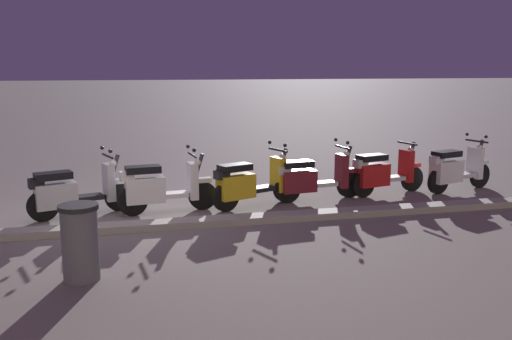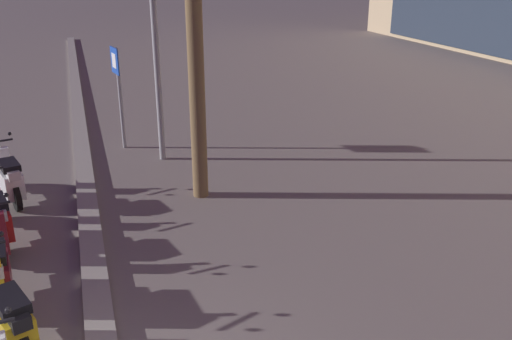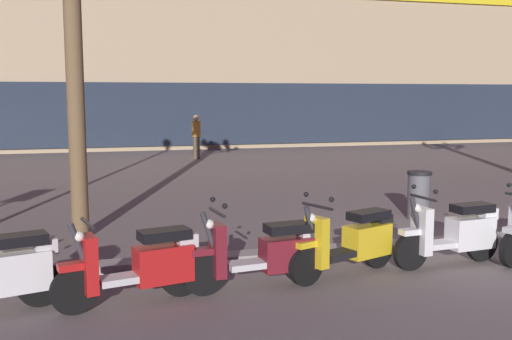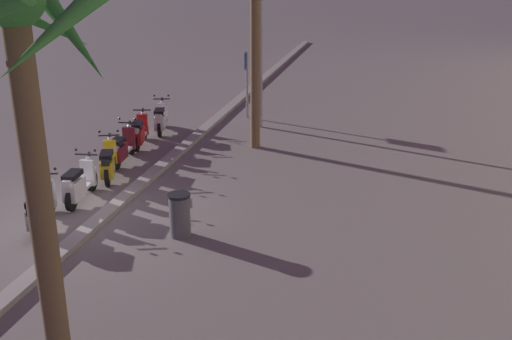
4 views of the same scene
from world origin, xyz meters
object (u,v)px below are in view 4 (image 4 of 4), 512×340
at_px(scooter_maroon_lead_nearest, 122,148).
at_px(scooter_white_last_in_row, 161,119).
at_px(scooter_silver_mid_rear, 41,209).
at_px(scooter_yellow_mid_front, 108,163).
at_px(palm_tree_by_mall_entrance, 24,90).
at_px(litter_bin, 180,215).
at_px(scooter_white_second_in_line, 79,184).
at_px(crossing_sign, 247,77).
at_px(scooter_red_gap_after_mid, 139,133).
at_px(street_lamp, 261,14).

bearing_deg(scooter_maroon_lead_nearest, scooter_white_last_in_row, -178.14).
bearing_deg(scooter_white_last_in_row, scooter_silver_mid_rear, 2.15).
distance_m(scooter_yellow_mid_front, palm_tree_by_mall_entrance, 9.07).
distance_m(scooter_silver_mid_rear, litter_bin, 3.07).
bearing_deg(scooter_white_second_in_line, palm_tree_by_mall_entrance, 26.91).
height_order(scooter_white_last_in_row, crossing_sign, crossing_sign).
height_order(scooter_white_second_in_line, litter_bin, scooter_white_second_in_line).
xyz_separation_m(scooter_red_gap_after_mid, street_lamp, (-3.09, 3.14, 3.35)).
xyz_separation_m(scooter_yellow_mid_front, litter_bin, (2.79, 3.02, 0.03)).
relative_size(scooter_yellow_mid_front, scooter_white_second_in_line, 1.00).
bearing_deg(palm_tree_by_mall_entrance, crossing_sign, -175.65).
relative_size(scooter_white_last_in_row, scooter_white_second_in_line, 0.98).
xyz_separation_m(scooter_white_last_in_row, crossing_sign, (-2.58, 2.32, 1.04)).
relative_size(litter_bin, street_lamp, 0.15).
xyz_separation_m(scooter_maroon_lead_nearest, scooter_white_second_in_line, (2.93, 0.27, 0.02)).
bearing_deg(street_lamp, crossing_sign, -145.21).
relative_size(scooter_yellow_mid_front, street_lamp, 0.29).
relative_size(scooter_yellow_mid_front, palm_tree_by_mall_entrance, 0.32).
relative_size(scooter_white_second_in_line, palm_tree_by_mall_entrance, 0.32).
bearing_deg(scooter_white_last_in_row, scooter_white_second_in_line, 3.47).
xyz_separation_m(scooter_maroon_lead_nearest, litter_bin, (4.09, 3.24, 0.04)).
distance_m(scooter_white_last_in_row, crossing_sign, 3.62).
bearing_deg(scooter_white_second_in_line, scooter_red_gap_after_mid, -174.61).
distance_m(scooter_red_gap_after_mid, litter_bin, 6.60).
bearing_deg(scooter_white_last_in_row, scooter_maroon_lead_nearest, 1.86).
xyz_separation_m(scooter_yellow_mid_front, crossing_sign, (-7.05, 1.99, 1.05)).
distance_m(scooter_red_gap_after_mid, street_lamp, 5.53).
xyz_separation_m(scooter_white_last_in_row, palm_tree_by_mall_entrance, (12.16, 3.44, 3.69)).
distance_m(scooter_white_second_in_line, street_lamp, 8.72).
bearing_deg(scooter_silver_mid_rear, scooter_yellow_mid_front, 179.24).
relative_size(scooter_white_last_in_row, scooter_maroon_lead_nearest, 0.94).
bearing_deg(scooter_yellow_mid_front, scooter_red_gap_after_mid, -172.43).
height_order(scooter_red_gap_after_mid, scooter_white_second_in_line, scooter_white_second_in_line).
xyz_separation_m(crossing_sign, litter_bin, (9.84, 1.03, -1.02)).
relative_size(scooter_maroon_lead_nearest, street_lamp, 0.30).
height_order(scooter_red_gap_after_mid, crossing_sign, crossing_sign).
relative_size(scooter_maroon_lead_nearest, scooter_white_second_in_line, 1.04).
bearing_deg(crossing_sign, scooter_silver_mid_rear, -11.30).
xyz_separation_m(scooter_yellow_mid_front, scooter_silver_mid_rear, (3.12, -0.04, -0.01)).
xyz_separation_m(litter_bin, street_lamp, (-8.74, -0.26, 3.32)).
bearing_deg(litter_bin, scooter_white_second_in_line, -111.24).
height_order(scooter_white_second_in_line, street_lamp, street_lamp).
relative_size(scooter_white_second_in_line, scooter_silver_mid_rear, 1.00).
height_order(scooter_red_gap_after_mid, scooter_yellow_mid_front, scooter_yellow_mid_front).
distance_m(scooter_white_second_in_line, scooter_silver_mid_rear, 1.48).
height_order(scooter_silver_mid_rear, crossing_sign, crossing_sign).
relative_size(scooter_white_last_in_row, palm_tree_by_mall_entrance, 0.31).
distance_m(scooter_maroon_lead_nearest, crossing_sign, 6.26).
xyz_separation_m(palm_tree_by_mall_entrance, street_lamp, (-13.63, -0.35, -0.35)).
bearing_deg(scooter_white_second_in_line, litter_bin, 68.76).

